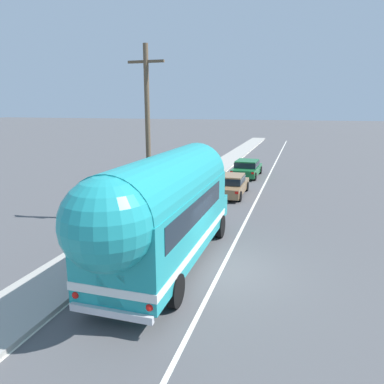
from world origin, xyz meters
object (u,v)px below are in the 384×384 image
(painted_bus, at_px, (162,208))
(car_second, at_px, (247,168))
(utility_pole, at_px, (148,133))
(car_lead, at_px, (230,184))

(painted_bus, height_order, car_second, painted_bus)
(utility_pole, distance_m, car_second, 14.17)
(painted_bus, xyz_separation_m, car_lead, (0.10, 11.81, -1.57))
(car_lead, height_order, car_second, same)
(utility_pole, relative_size, car_lead, 1.93)
(utility_pole, relative_size, painted_bus, 0.81)
(car_second, bearing_deg, utility_pole, -102.54)
(painted_bus, xyz_separation_m, car_second, (0.18, 18.67, -1.57))
(utility_pole, bearing_deg, painted_bus, -62.35)
(painted_bus, distance_m, car_second, 18.74)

